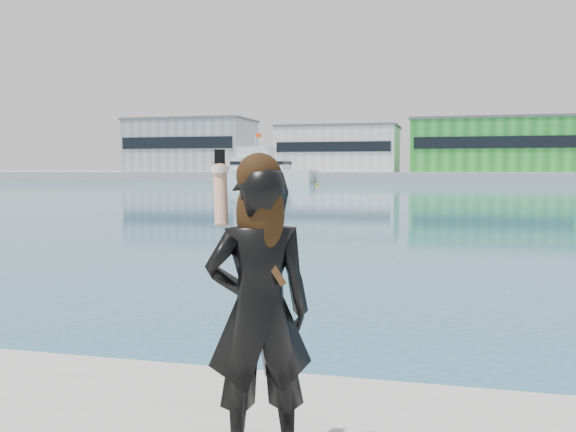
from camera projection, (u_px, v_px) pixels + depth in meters
The scene contains 9 objects.
far_quay at pixel (448, 177), 130.07m from camera, with size 320.00×40.00×2.00m, color #9E9E99.
warehouse_grey_left at pixel (191, 145), 141.32m from camera, with size 26.52×16.36×11.50m.
warehouse_white at pixel (339, 149), 133.18m from camera, with size 24.48×15.35×9.50m.
warehouse_green at pixel (490, 145), 125.67m from camera, with size 30.60×16.36×10.50m.
flagpole_left at pixel (256, 150), 130.41m from camera, with size 1.28×0.16×8.00m.
flagpole_right at pixel (574, 147), 115.47m from camera, with size 1.28×0.16×8.00m.
motor_yacht at pixel (263, 169), 120.38m from camera, with size 19.50×7.61×8.86m.
buoy_far at pixel (317, 185), 100.73m from camera, with size 0.50×0.50×0.50m, color yellow.
woman at pixel (259, 303), 3.87m from camera, with size 0.77×0.65×1.88m.
Camera 1 is at (1.15, -4.27, 2.56)m, focal length 40.00 mm.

